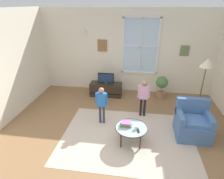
# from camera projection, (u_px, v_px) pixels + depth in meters

# --- Properties ---
(ground_plane) EXTENTS (6.45, 6.44, 0.02)m
(ground_plane) POSITION_uv_depth(u_px,v_px,m) (115.00, 142.00, 4.42)
(ground_plane) COLOR olive
(back_wall) EXTENTS (5.85, 0.17, 2.83)m
(back_wall) POSITION_uv_depth(u_px,v_px,m) (127.00, 51.00, 6.51)
(back_wall) COLOR silver
(back_wall) RESTS_ON ground_plane
(area_rug) EXTENTS (3.11, 2.32, 0.01)m
(area_rug) POSITION_uv_depth(u_px,v_px,m) (127.00, 137.00, 4.56)
(area_rug) COLOR #C6B29E
(area_rug) RESTS_ON ground_plane
(tv_stand) EXTENTS (1.07, 0.44, 0.44)m
(tv_stand) POSITION_uv_depth(u_px,v_px,m) (106.00, 89.00, 6.55)
(tv_stand) COLOR #2D2319
(tv_stand) RESTS_ON ground_plane
(television) EXTENTS (0.54, 0.08, 0.37)m
(television) POSITION_uv_depth(u_px,v_px,m) (106.00, 78.00, 6.37)
(television) COLOR #4C4C4C
(television) RESTS_ON tv_stand
(armchair) EXTENTS (0.76, 0.74, 0.87)m
(armchair) POSITION_uv_depth(u_px,v_px,m) (193.00, 123.00, 4.52)
(armchair) COLOR #476B9E
(armchair) RESTS_ON ground_plane
(coffee_table) EXTENTS (0.74, 0.74, 0.41)m
(coffee_table) POSITION_uv_depth(u_px,v_px,m) (131.00, 128.00, 4.25)
(coffee_table) COLOR #99B2B7
(coffee_table) RESTS_ON ground_plane
(book_stack) EXTENTS (0.26, 0.18, 0.10)m
(book_stack) POSITION_uv_depth(u_px,v_px,m) (126.00, 124.00, 4.28)
(book_stack) COLOR #349249
(book_stack) RESTS_ON coffee_table
(cup) EXTENTS (0.09, 0.09, 0.08)m
(cup) POSITION_uv_depth(u_px,v_px,m) (136.00, 128.00, 4.15)
(cup) COLOR white
(cup) RESTS_ON coffee_table
(remote_near_books) EXTENTS (0.06, 0.14, 0.02)m
(remote_near_books) POSITION_uv_depth(u_px,v_px,m) (138.00, 130.00, 4.12)
(remote_near_books) COLOR black
(remote_near_books) RESTS_ON coffee_table
(person_pink_shirt) EXTENTS (0.32, 0.15, 1.08)m
(person_pink_shirt) POSITION_uv_depth(u_px,v_px,m) (144.00, 94.00, 5.16)
(person_pink_shirt) COLOR black
(person_pink_shirt) RESTS_ON ground_plane
(person_blue_shirt) EXTENTS (0.31, 0.14, 1.02)m
(person_blue_shirt) POSITION_uv_depth(u_px,v_px,m) (102.00, 101.00, 4.85)
(person_blue_shirt) COLOR #333851
(person_blue_shirt) RESTS_ON ground_plane
(potted_plant_by_window) EXTENTS (0.39, 0.39, 0.76)m
(potted_plant_by_window) POSITION_uv_depth(u_px,v_px,m) (162.00, 85.00, 6.28)
(potted_plant_by_window) COLOR #9E6B4C
(potted_plant_by_window) RESTS_ON ground_plane
(floor_lamp) EXTENTS (0.32, 0.32, 1.73)m
(floor_lamp) POSITION_uv_depth(u_px,v_px,m) (206.00, 70.00, 4.64)
(floor_lamp) COLOR black
(floor_lamp) RESTS_ON ground_plane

